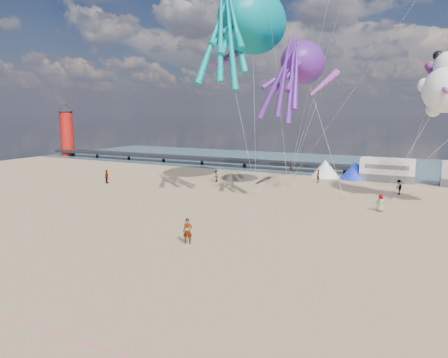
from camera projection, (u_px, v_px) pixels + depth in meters
ground at (183, 298)px, 19.46m from camera, size 120.00×120.00×0.00m
water at (356, 165)px, 67.96m from camera, size 120.00×120.00×0.00m
pier at (182, 157)px, 70.45m from camera, size 60.00×3.00×0.50m
lighthouse at (67, 134)px, 82.22m from camera, size 2.60×2.60×9.00m
motorhome_0 at (387, 170)px, 51.84m from camera, size 6.60×2.50×3.00m
tent_white at (325, 168)px, 55.42m from camera, size 4.00×4.00×2.40m
tent_blue at (355, 170)px, 53.66m from camera, size 4.00×4.00×2.40m
rope_line at (111, 352)px, 15.05m from camera, size 34.00×0.03×0.03m
standing_person at (188, 231)px, 27.29m from camera, size 0.77×0.66×1.79m
beachgoer_0 at (381, 203)px, 36.18m from camera, size 0.59×0.40×1.58m
beachgoer_1 at (216, 176)px, 51.76m from camera, size 0.64×0.83×1.51m
beachgoer_2 at (399, 187)px, 43.59m from camera, size 0.90×0.99×1.64m
beachgoer_3 at (107, 177)px, 50.55m from camera, size 0.98×1.25×1.69m
beachgoer_5 at (318, 176)px, 50.93m from camera, size 1.22×1.61×1.70m
sandbag_a at (256, 194)px, 43.29m from camera, size 0.50×0.35×0.22m
sandbag_b at (343, 197)px, 41.75m from camera, size 0.50×0.35×0.22m
sandbag_c at (379, 203)px, 39.03m from camera, size 0.50×0.35×0.22m
sandbag_d at (395, 199)px, 41.04m from camera, size 0.50×0.35×0.22m
sandbag_e at (288, 185)px, 49.15m from camera, size 0.50×0.35×0.22m
kite_octopus_teal at (253, 21)px, 43.30m from camera, size 9.21×12.91×13.56m
kite_octopus_purple at (303, 62)px, 41.74m from camera, size 7.22×10.33×10.85m
kite_panda at (446, 90)px, 36.43m from camera, size 6.47×6.31×7.16m
windsock_left at (228, 57)px, 46.10m from camera, size 1.45×7.83×7.79m
windsock_mid at (438, 78)px, 36.82m from camera, size 2.59×6.77×6.72m
windsock_right at (324, 84)px, 41.78m from camera, size 2.69×5.40×5.42m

